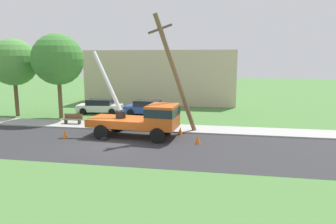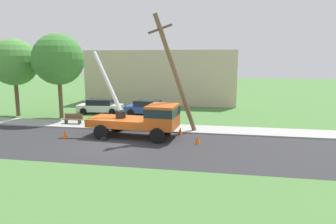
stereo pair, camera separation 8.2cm
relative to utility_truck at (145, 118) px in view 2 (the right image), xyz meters
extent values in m
plane|color=#477538|center=(-1.63, 9.85, -1.41)|extent=(120.00, 120.00, 0.00)
cube|color=#2B2B2D|center=(-1.63, -2.15, -1.40)|extent=(80.00, 7.59, 0.01)
cube|color=#9E9E99|center=(-1.63, 2.94, -1.36)|extent=(80.00, 2.59, 0.10)
cube|color=#C65119|center=(-1.80, 0.12, -0.38)|extent=(4.47, 2.72, 0.55)
cube|color=#C65119|center=(1.29, -0.11, 0.14)|extent=(2.08, 2.54, 1.60)
cube|color=#19232D|center=(1.29, -0.11, 0.49)|extent=(2.10, 2.56, 0.56)
cylinder|color=black|center=(-1.78, 0.12, 0.14)|extent=(0.70, 0.70, 0.50)
cylinder|color=silver|center=(-3.00, 0.87, 2.44)|extent=(2.79, 1.85, 4.26)
cube|color=black|center=(-2.51, -1.28, -1.31)|extent=(0.32, 0.32, 0.20)
cube|color=black|center=(-2.29, 1.61, -1.31)|extent=(0.32, 0.32, 0.20)
cylinder|color=black|center=(1.16, -1.31, -0.91)|extent=(1.00, 0.30, 1.00)
cylinder|color=black|center=(1.34, 1.09, -0.91)|extent=(1.00, 0.30, 1.00)
cylinder|color=black|center=(-2.80, -1.01, -0.91)|extent=(1.00, 0.30, 1.00)
cylinder|color=black|center=(-2.62, 1.39, -0.91)|extent=(1.00, 0.30, 1.00)
cylinder|color=brown|center=(1.92, 1.62, 2.81)|extent=(3.08, 2.08, 8.55)
cube|color=brown|center=(0.91, 0.99, 6.02)|extent=(1.57, 1.06, 0.78)
cone|color=orange|center=(3.76, -0.97, -1.13)|extent=(0.36, 0.36, 0.56)
cone|color=orange|center=(-5.40, -1.18, -1.13)|extent=(0.36, 0.36, 0.56)
cone|color=orange|center=(2.32, 1.18, -1.13)|extent=(0.36, 0.36, 0.56)
cube|color=silver|center=(-6.85, 8.55, -0.86)|extent=(4.54, 2.18, 0.65)
cube|color=black|center=(-6.85, 8.55, -0.26)|extent=(2.60, 1.87, 0.55)
cylinder|color=black|center=(-5.33, 7.78, -1.09)|extent=(0.64, 0.22, 0.64)
cylinder|color=black|center=(-5.48, 9.58, -1.09)|extent=(0.64, 0.22, 0.64)
cylinder|color=black|center=(-8.22, 7.53, -1.09)|extent=(0.64, 0.22, 0.64)
cylinder|color=black|center=(-8.38, 9.32, -1.09)|extent=(0.64, 0.22, 0.64)
cube|color=#263F99|center=(-1.95, 8.56, -0.86)|extent=(4.46, 1.96, 0.65)
cube|color=black|center=(-1.95, 8.56, -0.26)|extent=(2.52, 1.74, 0.55)
cylinder|color=black|center=(-0.53, 7.61, -1.09)|extent=(0.64, 0.22, 0.64)
cylinder|color=black|center=(-0.46, 9.41, -1.09)|extent=(0.64, 0.22, 0.64)
cylinder|color=black|center=(-3.43, 7.71, -1.09)|extent=(0.64, 0.22, 0.64)
cylinder|color=black|center=(-3.36, 9.51, -1.09)|extent=(0.64, 0.22, 0.64)
cube|color=brown|center=(-6.94, 2.94, -0.96)|extent=(1.60, 0.44, 0.06)
cube|color=brown|center=(-6.94, 3.14, -0.71)|extent=(1.60, 0.06, 0.40)
cube|color=#333338|center=(-7.54, 2.94, -1.18)|extent=(0.10, 0.40, 0.45)
cube|color=#333338|center=(-6.34, 2.94, -1.18)|extent=(0.10, 0.40, 0.45)
cylinder|color=brown|center=(-9.41, 5.51, 1.09)|extent=(0.36, 0.36, 5.00)
sphere|color=#3D7F33|center=(-9.41, 5.51, 3.95)|extent=(4.57, 4.57, 4.57)
cylinder|color=brown|center=(-14.09, 5.79, 0.97)|extent=(0.36, 0.36, 4.76)
sphere|color=#4C8C3D|center=(-14.09, 5.79, 3.70)|extent=(4.36, 4.36, 4.36)
cube|color=#C6B293|center=(-2.27, 17.44, 1.79)|extent=(18.00, 6.00, 6.40)
camera|label=1|loc=(5.25, -20.08, 3.99)|focal=32.68mm
camera|label=2|loc=(5.33, -20.07, 3.99)|focal=32.68mm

